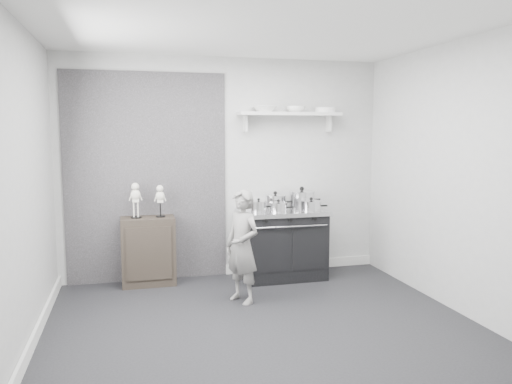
# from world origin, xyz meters

# --- Properties ---
(ground) EXTENTS (4.00, 4.00, 0.00)m
(ground) POSITION_xyz_m (0.00, 0.00, 0.00)
(ground) COLOR black
(ground) RESTS_ON ground
(room_shell) EXTENTS (4.02, 3.62, 2.71)m
(room_shell) POSITION_xyz_m (-0.09, 0.15, 1.64)
(room_shell) COLOR #A6A6A3
(room_shell) RESTS_ON ground
(wall_shelf) EXTENTS (1.30, 0.26, 0.24)m
(wall_shelf) POSITION_xyz_m (0.80, 1.68, 2.01)
(wall_shelf) COLOR silver
(wall_shelf) RESTS_ON room_shell
(stove) EXTENTS (1.06, 0.66, 0.85)m
(stove) POSITION_xyz_m (0.65, 1.48, 0.43)
(stove) COLOR black
(stove) RESTS_ON ground
(side_cabinet) EXTENTS (0.62, 0.36, 0.80)m
(side_cabinet) POSITION_xyz_m (-0.96, 1.61, 0.40)
(side_cabinet) COLOR black
(side_cabinet) RESTS_ON ground
(child) EXTENTS (0.47, 0.52, 1.20)m
(child) POSITION_xyz_m (-0.03, 0.73, 0.60)
(child) COLOR slate
(child) RESTS_ON ground
(pot_front_left) EXTENTS (0.28, 0.19, 0.17)m
(pot_front_left) POSITION_xyz_m (0.33, 1.40, 0.92)
(pot_front_left) COLOR silver
(pot_front_left) RESTS_ON stove
(pot_back_left) EXTENTS (0.35, 0.27, 0.22)m
(pot_back_left) POSITION_xyz_m (0.60, 1.60, 0.94)
(pot_back_left) COLOR silver
(pot_back_left) RESTS_ON stove
(pot_back_right) EXTENTS (0.41, 0.33, 0.27)m
(pot_back_right) POSITION_xyz_m (0.94, 1.58, 0.96)
(pot_back_right) COLOR silver
(pot_back_right) RESTS_ON stove
(pot_front_right) EXTENTS (0.33, 0.24, 0.16)m
(pot_front_right) POSITION_xyz_m (0.97, 1.33, 0.91)
(pot_front_right) COLOR silver
(pot_front_right) RESTS_ON stove
(pot_front_center) EXTENTS (0.30, 0.21, 0.15)m
(pot_front_center) POSITION_xyz_m (0.55, 1.33, 0.91)
(pot_front_center) COLOR silver
(pot_front_center) RESTS_ON stove
(skeleton_full) EXTENTS (0.13, 0.09, 0.47)m
(skeleton_full) POSITION_xyz_m (-1.09, 1.61, 1.04)
(skeleton_full) COLOR silver
(skeleton_full) RESTS_ON side_cabinet
(skeleton_torso) EXTENTS (0.12, 0.08, 0.43)m
(skeleton_torso) POSITION_xyz_m (-0.81, 1.61, 1.02)
(skeleton_torso) COLOR silver
(skeleton_torso) RESTS_ON side_cabinet
(bowl_large) EXTENTS (0.29, 0.29, 0.07)m
(bowl_large) POSITION_xyz_m (0.48, 1.67, 2.08)
(bowl_large) COLOR white
(bowl_large) RESTS_ON wall_shelf
(bowl_small) EXTENTS (0.23, 0.23, 0.07)m
(bowl_small) POSITION_xyz_m (0.88, 1.67, 2.08)
(bowl_small) COLOR white
(bowl_small) RESTS_ON wall_shelf
(plate_stack) EXTENTS (0.26, 0.26, 0.06)m
(plate_stack) POSITION_xyz_m (1.27, 1.67, 2.07)
(plate_stack) COLOR white
(plate_stack) RESTS_ON wall_shelf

